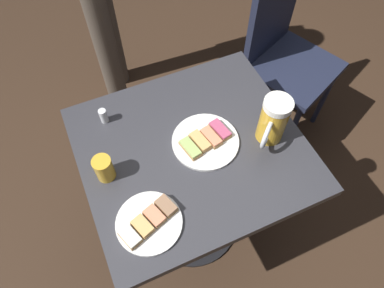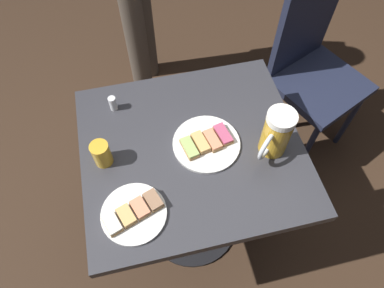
{
  "view_description": "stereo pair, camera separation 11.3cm",
  "coord_description": "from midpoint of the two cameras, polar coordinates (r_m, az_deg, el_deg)",
  "views": [
    {
      "loc": [
        -0.25,
        -0.55,
        1.69
      ],
      "look_at": [
        0.0,
        0.0,
        0.73
      ],
      "focal_mm": 32.9,
      "sensor_mm": 36.0,
      "label": 1
    },
    {
      "loc": [
        -0.14,
        -0.59,
        1.69
      ],
      "look_at": [
        0.0,
        0.0,
        0.73
      ],
      "focal_mm": 32.9,
      "sensor_mm": 36.0,
      "label": 2
    }
  ],
  "objects": [
    {
      "name": "plate_far",
      "position": [
        1.04,
        -10.18,
        -12.63
      ],
      "size": [
        0.19,
        0.19,
        0.03
      ],
      "color": "white",
      "rests_on": "cafe_table"
    },
    {
      "name": "plate_near",
      "position": [
        1.15,
        -0.62,
        0.36
      ],
      "size": [
        0.22,
        0.22,
        0.03
      ],
      "color": "white",
      "rests_on": "cafe_table"
    },
    {
      "name": "ground_plane",
      "position": [
        1.79,
        -1.85,
        -12.66
      ],
      "size": [
        6.0,
        6.0,
        0.0
      ],
      "primitive_type": "plane",
      "color": "#382619"
    },
    {
      "name": "cafe_chair",
      "position": [
        1.77,
        12.93,
        14.2
      ],
      "size": [
        0.5,
        0.5,
        0.88
      ],
      "rotation": [
        0.0,
        0.0,
        -2.73
      ],
      "color": "#1E2338",
      "rests_on": "ground_plane"
    },
    {
      "name": "cafe_table",
      "position": [
        1.3,
        -2.5,
        -4.63
      ],
      "size": [
        0.72,
        0.66,
        0.71
      ],
      "color": "black",
      "rests_on": "ground_plane"
    },
    {
      "name": "salt_shaker",
      "position": [
        1.24,
        -16.72,
        4.19
      ],
      "size": [
        0.03,
        0.03,
        0.06
      ],
      "primitive_type": "cylinder",
      "color": "silver",
      "rests_on": "cafe_table"
    },
    {
      "name": "beer_glass_small",
      "position": [
        1.11,
        -16.95,
        -4.05
      ],
      "size": [
        0.06,
        0.06,
        0.09
      ],
      "primitive_type": "cylinder",
      "color": "gold",
      "rests_on": "cafe_table"
    },
    {
      "name": "beer_mug",
      "position": [
        1.12,
        10.17,
        3.47
      ],
      "size": [
        0.13,
        0.12,
        0.17
      ],
      "color": "gold",
      "rests_on": "cafe_table"
    }
  ]
}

